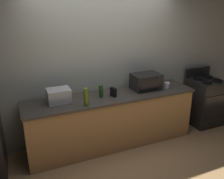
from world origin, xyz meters
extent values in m
plane|color=#A87F51|center=(0.00, 0.00, 0.00)|extent=(8.00, 8.00, 0.00)
cube|color=#9EA399|center=(0.00, 0.81, 1.35)|extent=(6.40, 0.10, 2.70)
cube|color=#B27F4C|center=(0.00, 0.40, 0.43)|extent=(2.80, 0.60, 0.86)
cube|color=#38332D|center=(0.00, 0.40, 0.88)|extent=(2.84, 0.64, 0.04)
cube|color=black|center=(2.00, 0.40, 0.45)|extent=(0.60, 0.60, 0.90)
cube|color=black|center=(2.00, 0.10, 0.45)|extent=(0.55, 0.02, 0.48)
cube|color=black|center=(2.00, 0.68, 0.99)|extent=(0.60, 0.04, 0.18)
cylinder|color=black|center=(1.87, 0.28, 0.91)|extent=(0.18, 0.18, 0.02)
cylinder|color=black|center=(2.13, 0.28, 0.91)|extent=(0.18, 0.18, 0.02)
cylinder|color=black|center=(1.87, 0.52, 0.91)|extent=(0.18, 0.18, 0.02)
cylinder|color=black|center=(2.13, 0.52, 0.91)|extent=(0.18, 0.18, 0.02)
cube|color=black|center=(0.66, 0.45, 1.04)|extent=(0.48, 0.34, 0.27)
cube|color=black|center=(0.62, 0.28, 1.04)|extent=(0.34, 0.01, 0.21)
cube|color=#B7BABF|center=(-0.84, 0.46, 1.01)|extent=(0.34, 0.26, 0.21)
cube|color=black|center=(0.00, 0.35, 0.98)|extent=(0.08, 0.12, 0.15)
cylinder|color=#4C6B19|center=(-0.50, 0.19, 1.03)|extent=(0.07, 0.07, 0.26)
cylinder|color=#1E3F19|center=(-0.19, 0.40, 1.00)|extent=(0.07, 0.07, 0.20)
cylinder|color=white|center=(1.03, 0.35, 0.95)|extent=(0.09, 0.09, 0.10)
camera|label=1|loc=(-1.44, -2.95, 2.35)|focal=38.85mm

